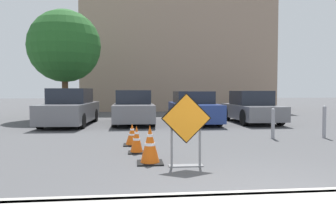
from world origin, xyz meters
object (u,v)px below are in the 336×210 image
object	(u,v)px
traffic_cone_nearest	(150,145)
parked_car_third	(193,108)
parked_car_fourth	(251,108)
road_closed_sign	(186,126)
parked_car_second	(133,108)
bollard_nearest	(273,123)
bollard_second	(324,121)
traffic_cone_second	(137,140)
parked_car_nearest	(70,108)
traffic_cone_third	(132,135)

from	to	relation	value
traffic_cone_nearest	parked_car_third	world-z (taller)	parked_car_third
parked_car_third	parked_car_fourth	bearing A→B (deg)	179.28
road_closed_sign	parked_car_second	distance (m)	8.68
parked_car_third	bollard_nearest	distance (m)	5.29
bollard_nearest	bollard_second	world-z (taller)	bollard_second
traffic_cone_nearest	traffic_cone_second	distance (m)	1.20
road_closed_sign	parked_car_nearest	xyz separation A→B (m)	(-3.79, 8.31, -0.10)
parked_car_nearest	parked_car_fourth	distance (m)	8.25
road_closed_sign	traffic_cone_second	bearing A→B (deg)	122.09
parked_car_second	bollard_nearest	size ratio (longest dim) A/B	4.77
road_closed_sign	bollard_second	bearing A→B (deg)	34.32
traffic_cone_second	traffic_cone_third	xyz separation A→B (m)	(-0.11, 1.12, -0.04)
parked_car_fourth	traffic_cone_third	bearing A→B (deg)	46.10
parked_car_fourth	bollard_nearest	distance (m)	5.14
road_closed_sign	traffic_cone_nearest	size ratio (longest dim) A/B	1.84
road_closed_sign	bollard_nearest	xyz separation A→B (m)	(3.30, 3.42, -0.31)
traffic_cone_second	parked_car_second	bearing A→B (deg)	90.59
road_closed_sign	parked_car_nearest	world-z (taller)	parked_car_nearest
traffic_cone_nearest	parked_car_nearest	bearing A→B (deg)	111.24
parked_car_second	bollard_nearest	bearing A→B (deg)	129.46
road_closed_sign	parked_car_fourth	xyz separation A→B (m)	(4.46, 8.42, -0.14)
road_closed_sign	bollard_second	xyz separation A→B (m)	(5.00, 3.42, -0.28)
traffic_cone_third	bollard_second	world-z (taller)	bollard_second
traffic_cone_nearest	parked_car_fourth	xyz separation A→B (m)	(5.16, 8.05, 0.30)
road_closed_sign	traffic_cone_third	size ratio (longest dim) A/B	2.47
parked_car_nearest	parked_car_third	world-z (taller)	parked_car_nearest
parked_car_second	parked_car_fourth	xyz separation A→B (m)	(5.50, -0.20, -0.02)
traffic_cone_third	parked_car_nearest	bearing A→B (deg)	115.64
traffic_cone_nearest	road_closed_sign	bearing A→B (deg)	-27.60
traffic_cone_nearest	parked_car_third	xyz separation A→B (m)	(2.41, 8.09, 0.29)
traffic_cone_second	parked_car_fourth	bearing A→B (deg)	51.74
parked_car_third	parked_car_fourth	distance (m)	2.75
parked_car_fourth	bollard_second	size ratio (longest dim) A/B	4.06
parked_car_nearest	bollard_nearest	world-z (taller)	parked_car_nearest
traffic_cone_third	parked_car_second	world-z (taller)	parked_car_second
parked_car_nearest	bollard_nearest	xyz separation A→B (m)	(7.09, -4.89, -0.22)
road_closed_sign	parked_car_fourth	world-z (taller)	parked_car_fourth
traffic_cone_second	parked_car_nearest	distance (m)	7.34
parked_car_second	parked_car_third	bearing A→B (deg)	176.34
parked_car_second	parked_car_third	distance (m)	2.76
parked_car_second	traffic_cone_second	bearing A→B (deg)	90.19
traffic_cone_nearest	parked_car_third	size ratio (longest dim) A/B	0.18
parked_car_nearest	bollard_second	size ratio (longest dim) A/B	4.57
parked_car_nearest	parked_car_fourth	world-z (taller)	parked_car_nearest
road_closed_sign	bollard_second	distance (m)	6.07
road_closed_sign	traffic_cone_third	world-z (taller)	road_closed_sign
traffic_cone_third	parked_car_third	distance (m)	6.45
traffic_cone_second	bollard_nearest	size ratio (longest dim) A/B	0.70
traffic_cone_second	parked_car_third	xyz separation A→B (m)	(2.68, 6.92, 0.35)
parked_car_nearest	road_closed_sign	bearing A→B (deg)	117.96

